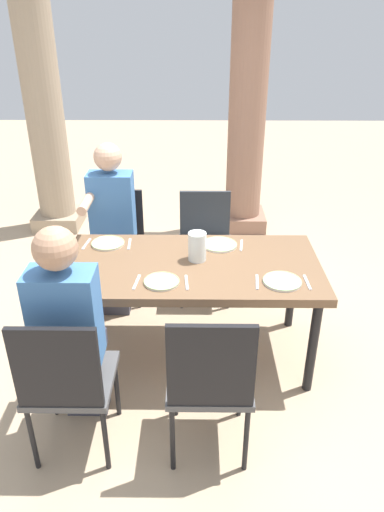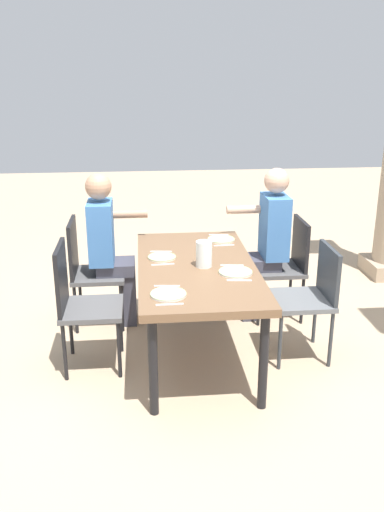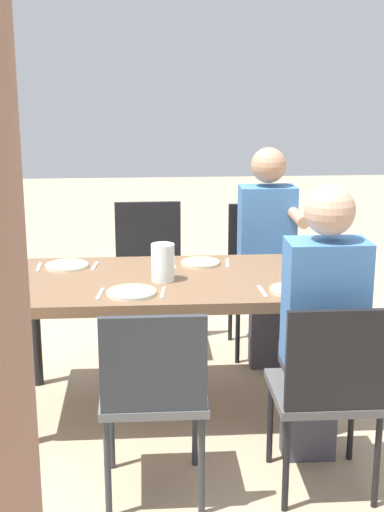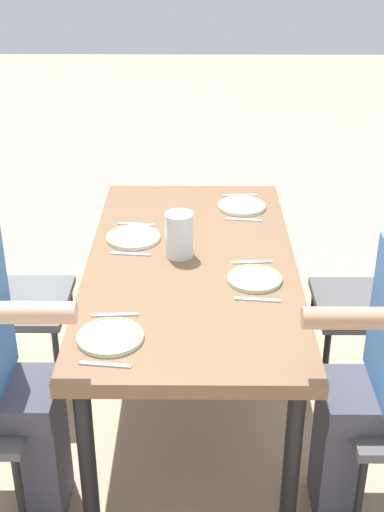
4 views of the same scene
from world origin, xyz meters
TOP-DOWN VIEW (x-y plane):
  - ground_plane at (0.00, 0.00)m, footprint 16.00×16.00m
  - dining_table at (0.00, 0.00)m, footprint 1.67×0.86m
  - chair_west_north at (-0.62, 0.85)m, footprint 0.44×0.44m
  - chair_west_south at (-0.62, -0.85)m, footprint 0.44×0.44m
  - chair_mid_north at (0.10, 0.85)m, footprint 0.44×0.44m
  - chair_mid_south at (0.10, -0.86)m, footprint 0.44×0.44m
  - diner_woman_green at (-0.63, 0.67)m, footprint 0.35×0.49m
  - diner_man_white at (-0.63, -0.67)m, footprint 0.35×0.50m
  - stone_column_near at (-1.52, 2.25)m, footprint 0.50×0.50m
  - stone_column_centre at (0.55, 2.25)m, footprint 0.50×0.50m
  - plate_0 at (-0.58, 0.27)m, footprint 0.23×0.23m
  - fork_0 at (-0.73, 0.27)m, footprint 0.04×0.17m
  - spoon_0 at (-0.43, 0.27)m, footprint 0.03×0.17m
  - plate_1 at (-0.17, -0.25)m, footprint 0.22×0.22m
  - fork_1 at (-0.32, -0.25)m, footprint 0.03×0.17m
  - spoon_1 at (-0.02, -0.25)m, footprint 0.03×0.17m
  - plate_2 at (0.20, 0.26)m, footprint 0.24×0.24m
  - fork_2 at (0.05, 0.26)m, footprint 0.03×0.17m
  - spoon_2 at (0.35, 0.26)m, footprint 0.04×0.17m
  - plate_3 at (0.55, -0.24)m, footprint 0.23×0.23m
  - fork_3 at (0.40, -0.24)m, footprint 0.03×0.17m
  - spoon_3 at (0.70, -0.24)m, footprint 0.02×0.17m
  - water_pitcher at (0.04, 0.05)m, footprint 0.12×0.12m

SIDE VIEW (x-z plane):
  - ground_plane at x=0.00m, z-range 0.00..0.00m
  - chair_west_north at x=-0.62m, z-range 0.07..0.95m
  - chair_mid_north at x=0.10m, z-range 0.08..0.95m
  - chair_west_south at x=-0.62m, z-range 0.06..0.98m
  - chair_mid_south at x=0.10m, z-range 0.07..1.01m
  - dining_table at x=0.00m, z-range 0.30..1.03m
  - diner_man_white at x=-0.63m, z-range 0.05..1.36m
  - diner_woman_green at x=-0.63m, z-range 0.05..1.38m
  - fork_0 at x=-0.73m, z-range 0.73..0.74m
  - spoon_0 at x=-0.43m, z-range 0.73..0.74m
  - fork_1 at x=-0.32m, z-range 0.73..0.74m
  - spoon_1 at x=-0.02m, z-range 0.73..0.74m
  - fork_2 at x=0.05m, z-range 0.73..0.74m
  - spoon_2 at x=0.35m, z-range 0.73..0.74m
  - fork_3 at x=0.40m, z-range 0.73..0.74m
  - spoon_3 at x=0.70m, z-range 0.73..0.74m
  - plate_2 at x=0.20m, z-range 0.73..0.75m
  - plate_3 at x=0.55m, z-range 0.73..0.75m
  - plate_0 at x=-0.58m, z-range 0.73..0.75m
  - plate_1 at x=-0.17m, z-range 0.73..0.75m
  - water_pitcher at x=0.04m, z-range 0.72..0.91m
  - stone_column_centre at x=0.55m, z-range -0.02..2.70m
  - stone_column_near at x=-1.52m, z-range -0.02..2.76m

